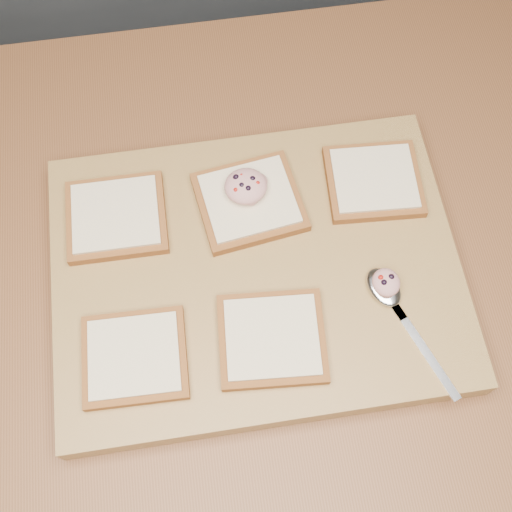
{
  "coord_description": "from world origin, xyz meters",
  "views": [
    {
      "loc": [
        -0.17,
        -0.32,
        1.65
      ],
      "look_at": [
        -0.13,
        -0.03,
        0.97
      ],
      "focal_mm": 45.0,
      "sensor_mm": 36.0,
      "label": 1
    }
  ],
  "objects": [
    {
      "name": "ground",
      "position": [
        0.0,
        0.0,
        0.0
      ],
      "size": [
        4.0,
        4.0,
        0.0
      ],
      "primitive_type": "plane",
      "color": "#515459",
      "rests_on": "ground"
    },
    {
      "name": "island_counter",
      "position": [
        0.0,
        0.0,
        0.45
      ],
      "size": [
        2.0,
        0.8,
        0.9
      ],
      "color": "slate",
      "rests_on": "ground"
    },
    {
      "name": "cutting_board",
      "position": [
        -0.13,
        -0.03,
        0.92
      ],
      "size": [
        0.49,
        0.37,
        0.04
      ],
      "primitive_type": "cube",
      "color": "#A98948",
      "rests_on": "island_counter"
    },
    {
      "name": "bread_far_left",
      "position": [
        -0.29,
        0.06,
        0.95
      ],
      "size": [
        0.12,
        0.11,
        0.02
      ],
      "color": "brown",
      "rests_on": "cutting_board"
    },
    {
      "name": "bread_far_center",
      "position": [
        -0.12,
        0.06,
        0.95
      ],
      "size": [
        0.14,
        0.13,
        0.02
      ],
      "color": "brown",
      "rests_on": "cutting_board"
    },
    {
      "name": "bread_far_right",
      "position": [
        0.04,
        0.06,
        0.95
      ],
      "size": [
        0.12,
        0.11,
        0.02
      ],
      "color": "brown",
      "rests_on": "cutting_board"
    },
    {
      "name": "bread_near_left",
      "position": [
        -0.28,
        -0.12,
        0.95
      ],
      "size": [
        0.12,
        0.11,
        0.02
      ],
      "color": "brown",
      "rests_on": "cutting_board"
    },
    {
      "name": "bread_near_center",
      "position": [
        -0.12,
        -0.12,
        0.95
      ],
      "size": [
        0.13,
        0.12,
        0.02
      ],
      "color": "brown",
      "rests_on": "cutting_board"
    },
    {
      "name": "tuna_salad_dollop",
      "position": [
        -0.13,
        0.07,
        0.97
      ],
      "size": [
        0.05,
        0.05,
        0.02
      ],
      "color": "#D58E88",
      "rests_on": "bread_far_center"
    },
    {
      "name": "spoon",
      "position": [
        0.02,
        -0.09,
        0.94
      ],
      "size": [
        0.08,
        0.17,
        0.01
      ],
      "color": "silver",
      "rests_on": "cutting_board"
    },
    {
      "name": "spoon_salad",
      "position": [
        0.02,
        -0.08,
        0.96
      ],
      "size": [
        0.03,
        0.04,
        0.02
      ],
      "color": "#D58E88",
      "rests_on": "spoon"
    }
  ]
}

